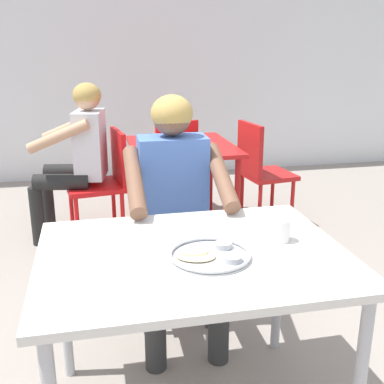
# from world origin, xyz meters

# --- Properties ---
(back_wall) EXTENTS (12.00, 0.12, 3.40)m
(back_wall) POSITION_xyz_m (0.00, 3.89, 1.70)
(back_wall) COLOR white
(back_wall) RESTS_ON ground
(table_foreground) EXTENTS (1.12, 0.84, 0.73)m
(table_foreground) POSITION_xyz_m (0.06, 0.04, 0.65)
(table_foreground) COLOR silver
(table_foreground) RESTS_ON ground
(thali_tray) EXTENTS (0.29, 0.29, 0.03)m
(thali_tray) POSITION_xyz_m (0.11, -0.02, 0.74)
(thali_tray) COLOR #B7BABF
(thali_tray) RESTS_ON table_foreground
(drinking_cup) EXTENTS (0.07, 0.07, 0.09)m
(drinking_cup) POSITION_xyz_m (0.42, 0.07, 0.77)
(drinking_cup) COLOR white
(drinking_cup) RESTS_ON table_foreground
(chair_foreground) EXTENTS (0.42, 0.43, 0.84)m
(chair_foreground) POSITION_xyz_m (0.12, 0.89, 0.49)
(chair_foreground) COLOR #3F3F44
(chair_foreground) RESTS_ON ground
(diner_foreground) EXTENTS (0.50, 0.56, 1.23)m
(diner_foreground) POSITION_xyz_m (0.11, 0.67, 0.73)
(diner_foreground) COLOR #313131
(diner_foreground) RESTS_ON ground
(table_background_red) EXTENTS (0.79, 0.92, 0.71)m
(table_background_red) POSITION_xyz_m (0.42, 2.06, 0.62)
(table_background_red) COLOR red
(table_background_red) RESTS_ON ground
(chair_red_left) EXTENTS (0.48, 0.47, 0.84)m
(chair_red_left) POSITION_xyz_m (-0.19, 2.03, 0.49)
(chair_red_left) COLOR red
(chair_red_left) RESTS_ON ground
(chair_red_right) EXTENTS (0.44, 0.46, 0.86)m
(chair_red_right) POSITION_xyz_m (1.07, 2.06, 0.49)
(chair_red_right) COLOR red
(chair_red_right) RESTS_ON ground
(chair_red_far) EXTENTS (0.50, 0.48, 0.82)m
(chair_red_far) POSITION_xyz_m (0.44, 2.64, 0.49)
(chair_red_far) COLOR red
(chair_red_far) RESTS_ON ground
(patron_background) EXTENTS (0.60, 0.56, 1.19)m
(patron_background) POSITION_xyz_m (-0.38, 2.08, 0.71)
(patron_background) COLOR black
(patron_background) RESTS_ON ground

